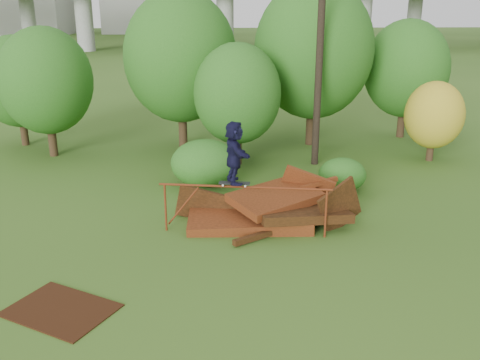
{
  "coord_description": "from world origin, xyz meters",
  "views": [
    {
      "loc": [
        -1.46,
        -12.0,
        6.34
      ],
      "look_at": [
        -0.8,
        2.0,
        1.6
      ],
      "focal_mm": 40.0,
      "sensor_mm": 36.0,
      "label": 1
    }
  ],
  "objects_px": {
    "flat_plate": "(61,310)",
    "utility_pole": "(320,39)",
    "scrap_pile": "(268,210)",
    "skater": "(234,152)"
  },
  "relations": [
    {
      "from": "skater",
      "to": "utility_pole",
      "type": "relative_size",
      "value": 0.18
    },
    {
      "from": "scrap_pile",
      "to": "skater",
      "type": "xyz_separation_m",
      "value": [
        -1.05,
        -0.81,
        2.04
      ]
    },
    {
      "from": "scrap_pile",
      "to": "flat_plate",
      "type": "height_order",
      "value": "scrap_pile"
    },
    {
      "from": "scrap_pile",
      "to": "skater",
      "type": "bearing_deg",
      "value": -142.44
    },
    {
      "from": "flat_plate",
      "to": "utility_pole",
      "type": "height_order",
      "value": "utility_pole"
    },
    {
      "from": "flat_plate",
      "to": "scrap_pile",
      "type": "bearing_deg",
      "value": 43.25
    },
    {
      "from": "skater",
      "to": "utility_pole",
      "type": "height_order",
      "value": "utility_pole"
    },
    {
      "from": "skater",
      "to": "flat_plate",
      "type": "distance_m",
      "value": 5.96
    },
    {
      "from": "skater",
      "to": "flat_plate",
      "type": "xyz_separation_m",
      "value": [
        -3.88,
        -3.83,
        -2.39
      ]
    },
    {
      "from": "utility_pole",
      "to": "scrap_pile",
      "type": "bearing_deg",
      "value": -112.78
    }
  ]
}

